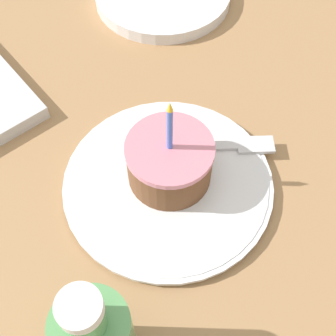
{
  "coord_description": "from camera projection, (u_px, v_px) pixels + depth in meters",
  "views": [
    {
      "loc": [
        -0.21,
        -0.23,
        0.48
      ],
      "look_at": [
        -0.03,
        -0.01,
        0.04
      ],
      "focal_mm": 50.0,
      "sensor_mm": 36.0,
      "label": 1
    }
  ],
  "objects": [
    {
      "name": "ground_plane",
      "position": [
        176.0,
        176.0,
        0.59
      ],
      "size": [
        2.4,
        2.4,
        0.04
      ],
      "color": "#9E754C",
      "rests_on": "ground"
    },
    {
      "name": "plate",
      "position": [
        168.0,
        184.0,
        0.55
      ],
      "size": [
        0.25,
        0.25,
        0.01
      ],
      "color": "silver",
      "rests_on": "ground_plane"
    },
    {
      "name": "cake_slice",
      "position": [
        170.0,
        161.0,
        0.53
      ],
      "size": [
        0.1,
        0.1,
        0.13
      ],
      "color": "brown",
      "rests_on": "plate"
    },
    {
      "name": "fork",
      "position": [
        213.0,
        146.0,
        0.57
      ],
      "size": [
        0.15,
        0.12,
        0.0
      ],
      "color": "silver",
      "rests_on": "plate"
    }
  ]
}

